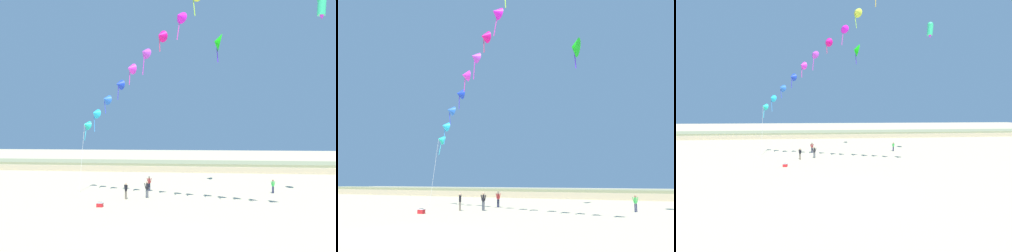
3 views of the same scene
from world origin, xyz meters
TOP-DOWN VIEW (x-y plane):
  - ground_plane at (0.00, 0.00)m, footprint 240.00×240.00m
  - dune_ridge at (0.00, 44.08)m, footprint 120.00×10.37m
  - person_near_left at (-5.73, 13.83)m, footprint 0.51×0.43m
  - person_near_right at (9.84, 19.33)m, footprint 0.53×0.26m
  - person_mid_center at (-3.71, 14.84)m, footprint 0.61×0.24m
  - person_far_left at (-4.27, 19.29)m, footprint 0.60×0.23m
  - kite_banner_string at (-0.81, 10.41)m, footprint 23.78×18.44m
  - large_kite_low_lead at (13.99, 15.10)m, footprint 1.10×1.03m
  - large_kite_mid_trail at (3.75, 23.08)m, footprint 1.33×2.32m
  - beach_cooler at (-7.19, 9.80)m, footprint 0.58×0.41m

SIDE VIEW (x-z plane):
  - ground_plane at x=0.00m, z-range 0.00..0.00m
  - beach_cooler at x=-7.19m, z-range -0.02..0.45m
  - dune_ridge at x=0.00m, z-range 0.00..1.45m
  - person_near_right at x=9.84m, z-range 0.12..1.67m
  - person_near_left at x=-5.73m, z-range 0.13..1.80m
  - person_far_left at x=-4.27m, z-range 0.13..1.84m
  - person_mid_center at x=-3.71m, z-range 0.14..1.88m
  - kite_banner_string at x=-0.81m, z-range 3.63..29.85m
  - large_kite_mid_trail at x=3.75m, z-range 16.36..20.13m
  - large_kite_low_lead at x=13.99m, z-range 18.30..20.68m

